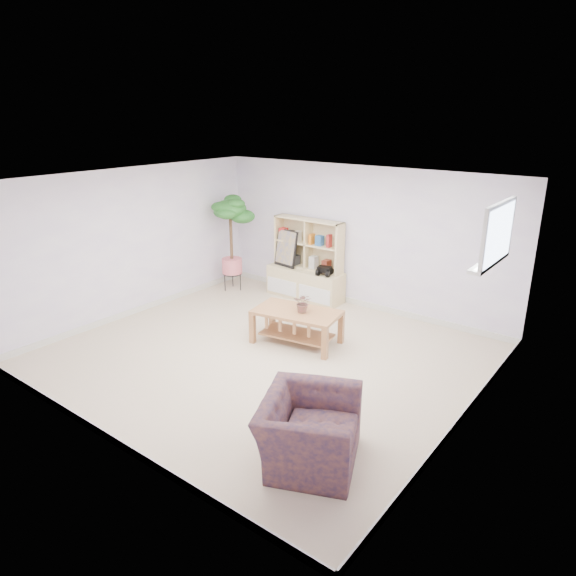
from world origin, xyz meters
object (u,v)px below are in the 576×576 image
Objects in this scene: storage_unit at (305,260)px; floor_tree at (231,244)px; armchair at (309,426)px; coffee_table at (297,327)px.

floor_tree reaches higher than storage_unit.
coffee_table is at bearing 15.62° from armchair.
storage_unit is 1.45m from floor_tree.
floor_tree is 1.74× the size of armchair.
storage_unit is 1.17× the size of coffee_table.
armchair is at bearing -53.98° from storage_unit.
storage_unit is 4.61m from armchair.
storage_unit is 0.81× the size of floor_tree.
floor_tree reaches higher than coffee_table.
coffee_table is 2.74m from floor_tree.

